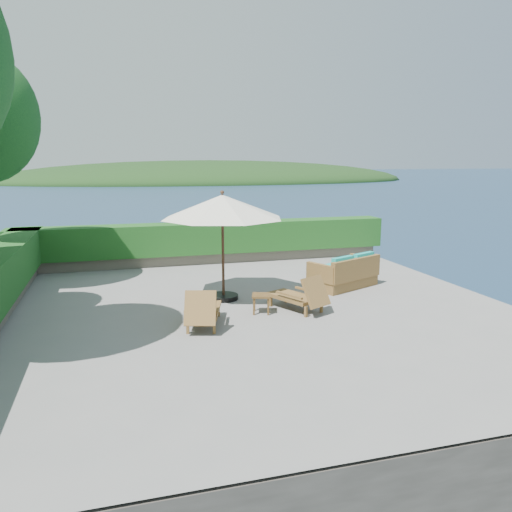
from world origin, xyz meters
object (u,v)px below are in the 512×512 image
object	(u,v)px
patio_umbrella	(222,208)
lounge_right	(300,295)
lounge_left	(203,310)
side_table	(261,298)
wicker_loveseat	(345,274)

from	to	relation	value
patio_umbrella	lounge_right	bearing A→B (deg)	-43.79
lounge_left	patio_umbrella	bearing A→B (deg)	82.32
patio_umbrella	side_table	world-z (taller)	patio_umbrella
lounge_right	lounge_left	bearing A→B (deg)	166.18
wicker_loveseat	side_table	bearing A→B (deg)	-175.14
patio_umbrella	lounge_left	bearing A→B (deg)	-113.70
lounge_right	side_table	xyz separation A→B (m)	(-0.90, 0.07, -0.01)
lounge_left	lounge_right	world-z (taller)	lounge_left
side_table	wicker_loveseat	distance (m)	3.25
lounge_right	side_table	size ratio (longest dim) A/B	3.16
lounge_left	side_table	bearing A→B (deg)	38.19
lounge_left	wicker_loveseat	distance (m)	4.78
patio_umbrella	wicker_loveseat	xyz separation A→B (m)	(3.41, 0.25, -1.91)
patio_umbrella	side_table	size ratio (longest dim) A/B	6.52
patio_umbrella	side_table	xyz separation A→B (m)	(0.58, -1.35, -1.91)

